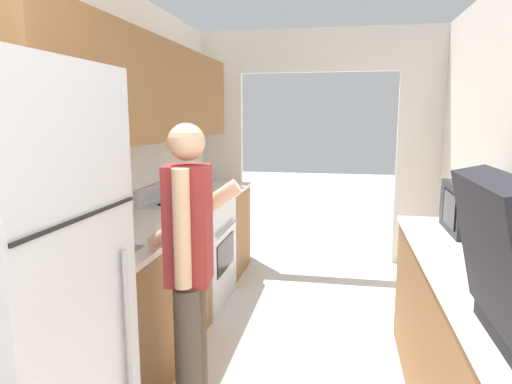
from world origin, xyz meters
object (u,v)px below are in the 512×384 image
(microwave, at_px, (478,209))
(knife, at_px, (198,191))
(range_oven, at_px, (190,251))
(person, at_px, (190,272))

(microwave, bearing_deg, knife, 151.61)
(range_oven, xyz_separation_m, knife, (-0.07, 0.48, 0.44))
(person, xyz_separation_m, knife, (-0.60, 2.01, 0.06))
(range_oven, relative_size, person, 0.66)
(microwave, distance_m, knife, 2.44)
(range_oven, xyz_separation_m, microwave, (2.07, -0.68, 0.59))
(range_oven, xyz_separation_m, person, (0.53, -1.53, 0.38))
(knife, bearing_deg, microwave, -37.84)
(microwave, bearing_deg, person, -151.18)
(range_oven, height_order, knife, range_oven)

